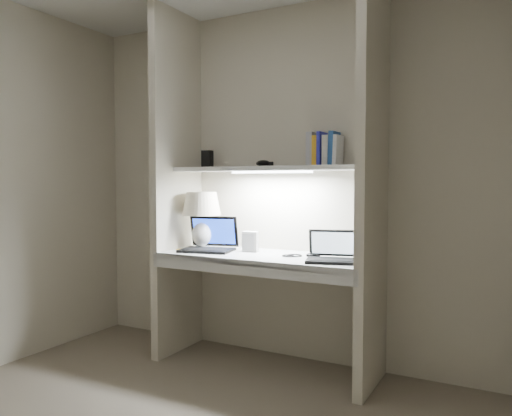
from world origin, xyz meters
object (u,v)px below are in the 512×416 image
Objects in this scene: table_lamp at (202,210)px; speaker at (250,242)px; laptop_main at (210,243)px; laptop_netbook at (332,254)px; book_row at (325,150)px.

table_lamp is 2.91× the size of speaker.
laptop_main is at bearing -179.95° from speaker.
laptop_netbook is 0.66m from speaker.
laptop_main is 0.30m from speaker.
table_lamp reaches higher than laptop_main.
laptop_main is at bearing -28.65° from table_lamp.
speaker is (-0.64, 0.13, 0.03)m from laptop_netbook.
book_row reaches higher than table_lamp.
table_lamp is 1.07m from laptop_netbook.
laptop_netbook is 2.48× the size of speaker.
table_lamp is at bearing 138.94° from laptop_main.
table_lamp is 1.83× the size of book_row.
book_row is (-0.14, 0.25, 0.66)m from laptop_netbook.
book_row is (0.90, 0.14, 0.42)m from table_lamp.
laptop_netbook is at bearing -59.99° from book_row.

